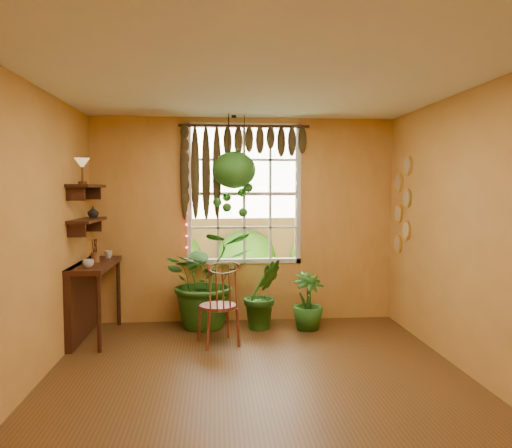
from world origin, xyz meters
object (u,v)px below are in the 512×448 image
(windsor_chair, at_px, (219,317))
(hanging_basket, at_px, (234,175))
(potted_plant_left, at_px, (207,279))
(counter_ledge, at_px, (86,292))
(potted_plant_mid, at_px, (263,294))

(windsor_chair, height_order, hanging_basket, hanging_basket)
(potted_plant_left, bearing_deg, windsor_chair, -78.89)
(counter_ledge, distance_m, windsor_chair, 1.63)
(windsor_chair, relative_size, potted_plant_left, 0.90)
(potted_plant_left, height_order, potted_plant_mid, potted_plant_left)
(counter_ledge, bearing_deg, windsor_chair, -14.02)
(counter_ledge, xyz_separation_m, potted_plant_left, (1.41, 0.37, 0.07))
(counter_ledge, bearing_deg, hanging_basket, 14.08)
(potted_plant_left, bearing_deg, hanging_basket, 12.03)
(hanging_basket, bearing_deg, potted_plant_mid, -32.18)
(hanging_basket, bearing_deg, windsor_chair, -103.83)
(counter_ledge, height_order, potted_plant_left, potted_plant_left)
(potted_plant_left, height_order, hanging_basket, hanging_basket)
(counter_ledge, relative_size, windsor_chair, 1.08)
(potted_plant_mid, bearing_deg, windsor_chair, -132.25)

